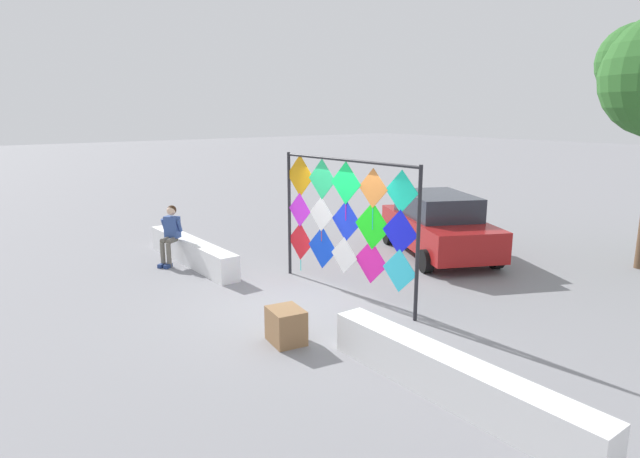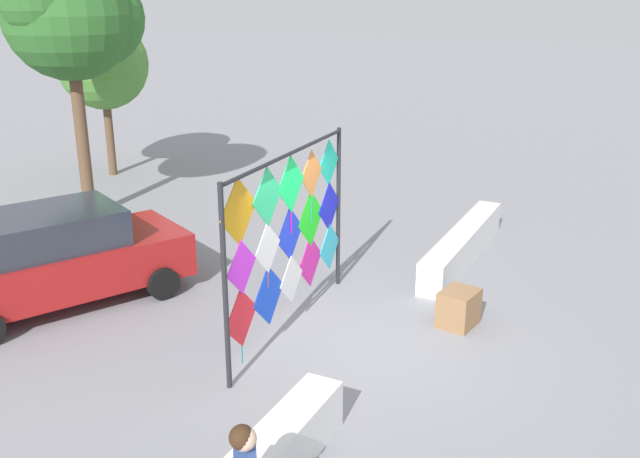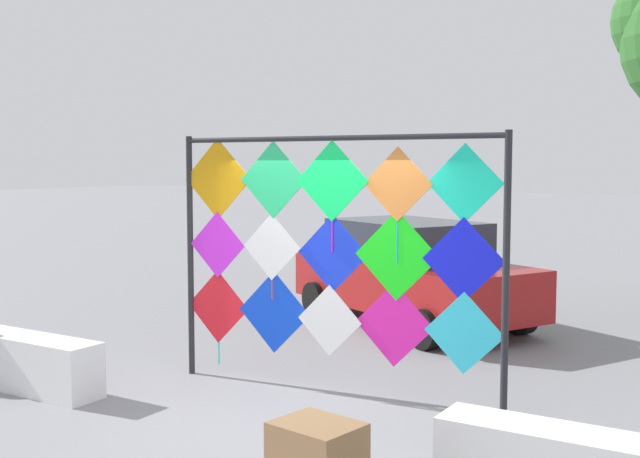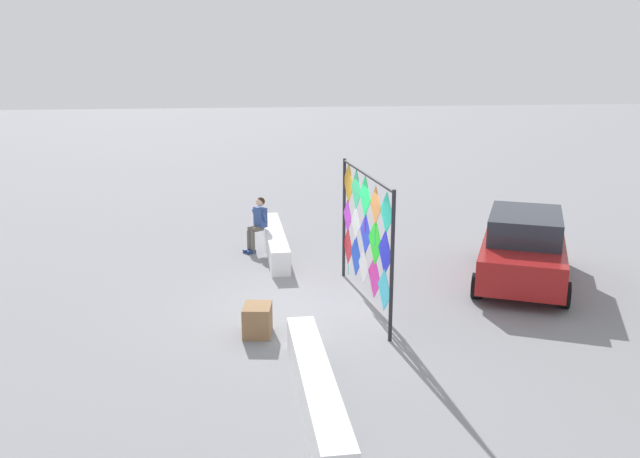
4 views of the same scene
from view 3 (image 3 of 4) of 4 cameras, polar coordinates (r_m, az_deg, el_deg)
The scene contains 3 objects.
ground at distance 7.73m, azimuth -3.52°, elevation -13.85°, with size 120.00×120.00×0.00m, color gray.
kite_display_rack at distance 8.27m, azimuth 0.76°, elevation -1.01°, with size 3.80×0.25×2.78m.
parked_car at distance 12.19m, azimuth 6.57°, elevation -3.10°, with size 4.45×3.39×1.59m.
Camera 3 is at (4.25, -5.97, 2.47)m, focal length 44.33 mm.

